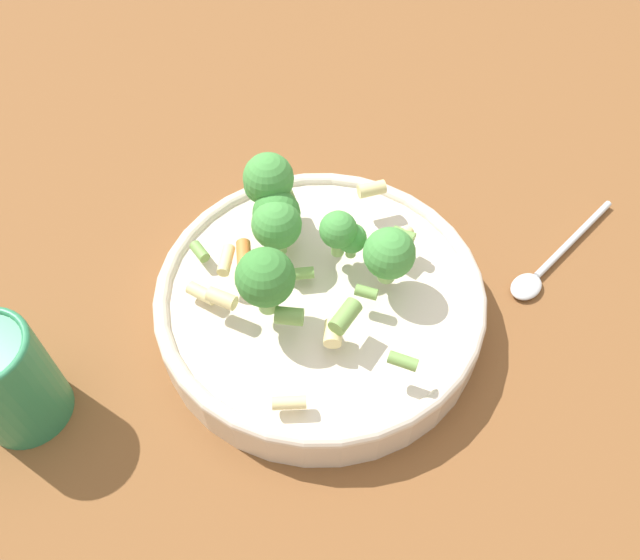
{
  "coord_description": "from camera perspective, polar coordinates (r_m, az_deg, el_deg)",
  "views": [
    {
      "loc": [
        0.29,
        0.15,
        0.48
      ],
      "look_at": [
        0.0,
        0.0,
        0.05
      ],
      "focal_mm": 35.0,
      "sensor_mm": 36.0,
      "label": 1
    }
  ],
  "objects": [
    {
      "name": "ground_plane",
      "position": [
        0.58,
        0.0,
        -3.2
      ],
      "size": [
        3.0,
        3.0,
        0.0
      ],
      "primitive_type": "plane",
      "color": "brown"
    },
    {
      "name": "bowl",
      "position": [
        0.56,
        0.0,
        -1.81
      ],
      "size": [
        0.29,
        0.29,
        0.05
      ],
      "color": "beige",
      "rests_on": "ground_plane"
    },
    {
      "name": "pasta_salad",
      "position": [
        0.53,
        -2.16,
        4.38
      ],
      "size": [
        0.24,
        0.23,
        0.08
      ],
      "color": "#8CB766",
      "rests_on": "bowl"
    },
    {
      "name": "cup",
      "position": [
        0.54,
        -26.79,
        -8.14
      ],
      "size": [
        0.07,
        0.07,
        0.1
      ],
      "color": "#2D7F51",
      "rests_on": "ground_plane"
    },
    {
      "name": "spoon",
      "position": [
        0.65,
        20.03,
        1.23
      ],
      "size": [
        0.17,
        0.07,
        0.01
      ],
      "rotation": [
        0.0,
        0.0,
        12.26
      ],
      "color": "silver",
      "rests_on": "ground_plane"
    }
  ]
}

